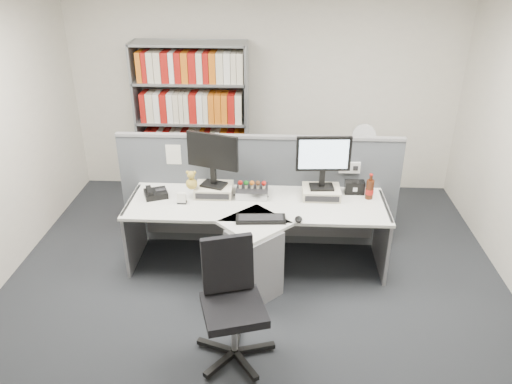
# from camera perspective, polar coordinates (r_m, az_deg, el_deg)

# --- Properties ---
(ground) EXTENTS (5.50, 5.50, 0.00)m
(ground) POSITION_cam_1_polar(r_m,az_deg,el_deg) (4.75, -0.41, -13.55)
(ground) COLOR #292C31
(ground) RESTS_ON ground
(room_shell) EXTENTS (5.04, 5.54, 2.72)m
(room_shell) POSITION_cam_1_polar(r_m,az_deg,el_deg) (3.85, -0.50, 7.33)
(room_shell) COLOR silver
(room_shell) RESTS_ON ground
(partition) EXTENTS (3.00, 0.08, 1.27)m
(partition) POSITION_cam_1_polar(r_m,az_deg,el_deg) (5.45, 0.37, 0.24)
(partition) COLOR #53585F
(partition) RESTS_ON ground
(desk) EXTENTS (2.60, 1.20, 0.72)m
(desk) POSITION_cam_1_polar(r_m,az_deg,el_deg) (4.97, -0.03, -5.08)
(desk) COLOR silver
(desk) RESTS_ON ground
(monitor_riser_left) EXTENTS (0.38, 0.31, 0.10)m
(monitor_riser_left) POSITION_cam_1_polar(r_m,az_deg,el_deg) (5.19, -4.79, 0.23)
(monitor_riser_left) COLOR beige
(monitor_riser_left) RESTS_ON desk
(monitor_riser_right) EXTENTS (0.38, 0.31, 0.10)m
(monitor_riser_right) POSITION_cam_1_polar(r_m,az_deg,el_deg) (5.16, 7.41, -0.04)
(monitor_riser_right) COLOR beige
(monitor_riser_right) RESTS_ON desk
(monitor_left) EXTENTS (0.53, 0.24, 0.56)m
(monitor_left) POSITION_cam_1_polar(r_m,az_deg,el_deg) (5.03, -4.95, 4.16)
(monitor_left) COLOR black
(monitor_left) RESTS_ON monitor_riser_left
(monitor_right) EXTENTS (0.54, 0.19, 0.55)m
(monitor_right) POSITION_cam_1_polar(r_m,az_deg,el_deg) (5.01, 7.65, 3.85)
(monitor_right) COLOR black
(monitor_right) RESTS_ON monitor_riser_right
(desktop_pc) EXTENTS (0.32, 0.29, 0.08)m
(desktop_pc) POSITION_cam_1_polar(r_m,az_deg,el_deg) (5.16, -0.44, 0.08)
(desktop_pc) COLOR black
(desktop_pc) RESTS_ON desk
(figurines) EXTENTS (0.29, 0.05, 0.09)m
(figurines) POSITION_cam_1_polar(r_m,az_deg,el_deg) (5.10, -0.46, 0.95)
(figurines) COLOR beige
(figurines) RESTS_ON desktop_pc
(keyboard) EXTENTS (0.48, 0.21, 0.03)m
(keyboard) POSITION_cam_1_polar(r_m,az_deg,el_deg) (4.71, 0.54, -3.06)
(keyboard) COLOR black
(keyboard) RESTS_ON desk
(mouse) EXTENTS (0.07, 0.11, 0.04)m
(mouse) POSITION_cam_1_polar(r_m,az_deg,el_deg) (4.70, 4.85, -3.11)
(mouse) COLOR black
(mouse) RESTS_ON desk
(desk_phone) EXTENTS (0.28, 0.27, 0.10)m
(desk_phone) POSITION_cam_1_polar(r_m,az_deg,el_deg) (5.23, -11.36, -0.15)
(desk_phone) COLOR black
(desk_phone) RESTS_ON desk
(desk_calendar) EXTENTS (0.09, 0.07, 0.11)m
(desk_calendar) POSITION_cam_1_polar(r_m,az_deg,el_deg) (5.05, -8.42, -0.76)
(desk_calendar) COLOR black
(desk_calendar) RESTS_ON desk
(plush_toy) EXTENTS (0.12, 0.12, 0.20)m
(plush_toy) POSITION_cam_1_polar(r_m,az_deg,el_deg) (5.08, -7.33, 1.21)
(plush_toy) COLOR gold
(plush_toy) RESTS_ON monitor_riser_left
(speaker) EXTENTS (0.20, 0.11, 0.13)m
(speaker) POSITION_cam_1_polar(r_m,az_deg,el_deg) (5.29, 11.11, 0.54)
(speaker) COLOR black
(speaker) RESTS_ON desk
(cola_bottle) EXTENTS (0.08, 0.08, 0.27)m
(cola_bottle) POSITION_cam_1_polar(r_m,az_deg,el_deg) (5.19, 12.77, 0.30)
(cola_bottle) COLOR #3F190A
(cola_bottle) RESTS_ON desk
(shelving_unit) EXTENTS (1.41, 0.40, 2.00)m
(shelving_unit) POSITION_cam_1_polar(r_m,az_deg,el_deg) (6.52, -7.18, 7.65)
(shelving_unit) COLOR gray
(shelving_unit) RESTS_ON ground
(filing_cabinet) EXTENTS (0.45, 0.61, 0.70)m
(filing_cabinet) POSITION_cam_1_polar(r_m,az_deg,el_deg) (6.32, 11.57, 0.54)
(filing_cabinet) COLOR gray
(filing_cabinet) RESTS_ON ground
(desk_fan) EXTENTS (0.28, 0.16, 0.46)m
(desk_fan) POSITION_cam_1_polar(r_m,az_deg,el_deg) (6.07, 12.11, 5.98)
(desk_fan) COLOR white
(desk_fan) RESTS_ON filing_cabinet
(office_chair) EXTENTS (0.66, 0.63, 0.99)m
(office_chair) POSITION_cam_1_polar(r_m,az_deg,el_deg) (4.06, -2.79, -11.97)
(office_chair) COLOR silver
(office_chair) RESTS_ON ground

